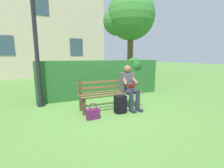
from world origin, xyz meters
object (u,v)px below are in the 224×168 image
(park_bench, at_px, (110,93))
(person_seated, at_px, (129,85))
(backpack, at_px, (120,104))
(tree, at_px, (128,17))
(lamp_post, at_px, (36,38))
(handbag, at_px, (93,113))

(park_bench, relative_size, person_seated, 1.46)
(park_bench, xyz_separation_m, backpack, (-0.11, 0.46, -0.21))
(tree, xyz_separation_m, lamp_post, (4.00, 1.94, -1.33))
(handbag, bearing_deg, person_seated, -161.67)
(person_seated, xyz_separation_m, tree, (-1.71, -3.09, 2.63))
(person_seated, bearing_deg, handbag, 18.33)
(park_bench, distance_m, tree, 4.64)
(tree, bearing_deg, park_bench, 52.62)
(park_bench, bearing_deg, lamp_post, -28.64)
(tree, xyz_separation_m, handbag, (2.89, 3.48, -3.13))
(backpack, relative_size, handbag, 1.17)
(backpack, xyz_separation_m, lamp_post, (1.88, -1.43, 1.71))
(backpack, distance_m, lamp_post, 2.92)
(person_seated, distance_m, tree, 4.40)
(handbag, bearing_deg, backpack, -171.99)
(park_bench, height_order, tree, tree)
(handbag, bearing_deg, park_bench, -139.51)
(park_bench, height_order, handbag, park_bench)
(park_bench, relative_size, lamp_post, 0.54)
(backpack, bearing_deg, handbag, 8.01)
(person_seated, bearing_deg, lamp_post, -26.45)
(park_bench, xyz_separation_m, handbag, (0.66, 0.56, -0.30))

